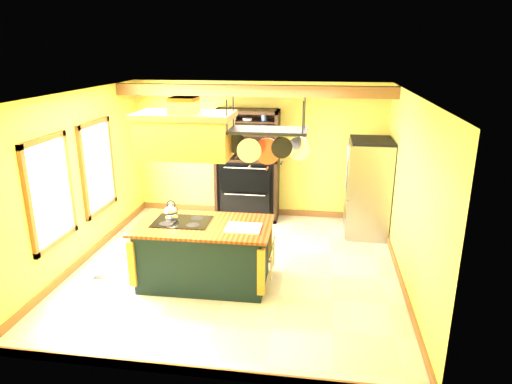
% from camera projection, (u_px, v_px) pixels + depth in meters
% --- Properties ---
extents(floor, '(5.00, 5.00, 0.00)m').
position_uv_depth(floor, '(237.00, 268.00, 7.18)').
color(floor, beige).
rests_on(floor, ground).
extents(ceiling, '(5.00, 5.00, 0.00)m').
position_uv_depth(ceiling, '(234.00, 94.00, 6.36)').
color(ceiling, white).
rests_on(ceiling, wall_back).
extents(wall_back, '(5.00, 0.02, 2.70)m').
position_uv_depth(wall_back, '(259.00, 150.00, 9.12)').
color(wall_back, gold).
rests_on(wall_back, floor).
extents(wall_front, '(5.00, 0.02, 2.70)m').
position_uv_depth(wall_front, '(187.00, 261.00, 4.41)').
color(wall_front, gold).
rests_on(wall_front, floor).
extents(wall_left, '(0.02, 5.00, 2.70)m').
position_uv_depth(wall_left, '(78.00, 180.00, 7.12)').
color(wall_left, gold).
rests_on(wall_left, floor).
extents(wall_right, '(0.02, 5.00, 2.70)m').
position_uv_depth(wall_right, '(409.00, 194.00, 6.42)').
color(wall_right, gold).
rests_on(wall_right, floor).
extents(ceiling_beam, '(5.00, 0.15, 0.20)m').
position_uv_depth(ceiling_beam, '(253.00, 91.00, 7.99)').
color(ceiling_beam, brown).
rests_on(ceiling_beam, ceiling).
extents(window_near, '(0.06, 1.06, 1.56)m').
position_uv_depth(window_near, '(51.00, 192.00, 6.34)').
color(window_near, brown).
rests_on(window_near, wall_left).
extents(window_far, '(0.06, 1.06, 1.56)m').
position_uv_depth(window_far, '(98.00, 167.00, 7.66)').
color(window_far, brown).
rests_on(window_far, wall_left).
extents(kitchen_island, '(1.96, 1.11, 1.11)m').
position_uv_depth(kitchen_island, '(204.00, 253.00, 6.62)').
color(kitchen_island, black).
rests_on(kitchen_island, floor).
extents(range_hood, '(1.31, 0.74, 0.80)m').
position_uv_depth(range_hood, '(185.00, 133.00, 6.11)').
color(range_hood, '#C18930').
rests_on(range_hood, ceiling).
extents(pot_rack, '(1.15, 0.53, 0.89)m').
position_uv_depth(pot_rack, '(267.00, 138.00, 5.98)').
color(pot_rack, black).
rests_on(pot_rack, ceiling).
extents(refrigerator, '(0.75, 0.89, 1.74)m').
position_uv_depth(refrigerator, '(368.00, 190.00, 8.27)').
color(refrigerator, '#93959B').
rests_on(refrigerator, floor).
extents(hutch, '(1.24, 0.56, 2.19)m').
position_uv_depth(hutch, '(248.00, 177.00, 9.08)').
color(hutch, black).
rests_on(hutch, floor).
extents(floor_register, '(0.30, 0.19, 0.01)m').
position_uv_depth(floor_register, '(103.00, 277.00, 6.89)').
color(floor_register, black).
rests_on(floor_register, floor).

